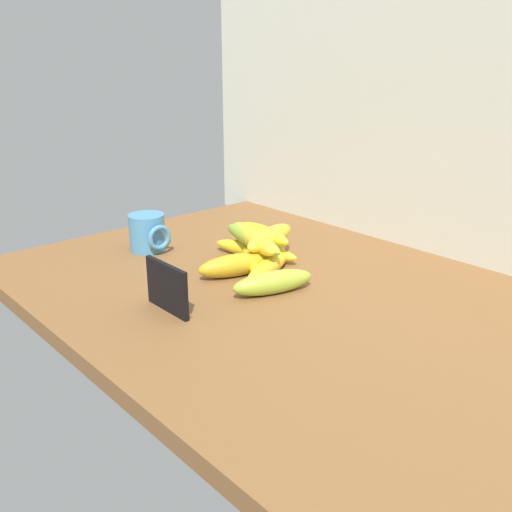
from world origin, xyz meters
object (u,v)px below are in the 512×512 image
at_px(banana_1, 236,265).
at_px(banana_8, 252,239).
at_px(chalkboard_sign, 167,289).
at_px(banana_6, 263,234).
at_px(banana_0, 268,268).
at_px(banana_5, 273,282).
at_px(coffee_mug, 148,233).
at_px(banana_3, 271,257).
at_px(banana_9, 270,238).
at_px(banana_4, 251,257).
at_px(banana_7, 253,238).
at_px(banana_2, 255,250).

xyz_separation_m(banana_1, banana_8, (-0.03, 0.07, 0.03)).
xyz_separation_m(chalkboard_sign, banana_6, (-0.09, 0.29, 0.01)).
distance_m(banana_0, banana_5, 0.08).
xyz_separation_m(coffee_mug, banana_3, (0.25, 0.13, -0.02)).
distance_m(banana_1, banana_5, 0.11).
bearing_deg(banana_8, banana_1, -65.13).
xyz_separation_m(banana_8, banana_9, (0.02, 0.03, 0.00)).
bearing_deg(banana_0, chalkboard_sign, -88.90).
height_order(banana_4, banana_6, banana_6).
xyz_separation_m(coffee_mug, banana_4, (0.22, 0.11, -0.02)).
bearing_deg(banana_9, coffee_mug, -148.52).
xyz_separation_m(banana_0, banana_9, (-0.05, 0.05, 0.04)).
xyz_separation_m(coffee_mug, banana_0, (0.28, 0.09, -0.02)).
xyz_separation_m(coffee_mug, banana_1, (0.24, 0.05, -0.02)).
relative_size(banana_1, banana_7, 0.76).
xyz_separation_m(banana_0, banana_6, (-0.08, 0.06, 0.04)).
bearing_deg(banana_4, banana_1, -68.32).
distance_m(banana_4, banana_8, 0.04).
distance_m(chalkboard_sign, coffee_mug, 0.32).
height_order(banana_3, banana_5, banana_5).
bearing_deg(banana_5, banana_0, 143.25).
xyz_separation_m(chalkboard_sign, banana_3, (-0.04, 0.28, -0.02)).
height_order(banana_0, banana_7, banana_7).
height_order(banana_4, banana_9, banana_9).
bearing_deg(coffee_mug, banana_4, 25.84).
height_order(chalkboard_sign, banana_7, chalkboard_sign).
distance_m(banana_1, banana_9, 0.10).
xyz_separation_m(banana_0, banana_1, (-0.04, -0.04, 0.01)).
height_order(banana_0, banana_9, banana_9).
xyz_separation_m(banana_5, banana_9, (-0.12, 0.10, 0.03)).
xyz_separation_m(banana_5, banana_6, (-0.15, 0.11, 0.03)).
bearing_deg(banana_9, banana_3, -35.25).
bearing_deg(banana_2, banana_7, -51.01).
bearing_deg(banana_4, banana_3, 47.28).
distance_m(chalkboard_sign, banana_9, 0.29).
height_order(banana_2, banana_6, banana_6).
xyz_separation_m(banana_2, banana_9, (0.04, 0.00, 0.04)).
height_order(banana_2, banana_3, same).
distance_m(chalkboard_sign, banana_0, 0.23).
height_order(banana_0, banana_5, banana_5).
distance_m(chalkboard_sign, banana_1, 0.19).
distance_m(banana_2, banana_4, 0.04).
bearing_deg(banana_0, banana_4, 167.17).
bearing_deg(banana_8, banana_4, -50.63).
bearing_deg(banana_9, banana_1, -84.58).
bearing_deg(chalkboard_sign, banana_3, 98.98).
relative_size(banana_3, banana_4, 1.11).
bearing_deg(banana_5, banana_4, 153.81).
relative_size(coffee_mug, banana_3, 0.45).
bearing_deg(coffee_mug, chalkboard_sign, -25.96).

